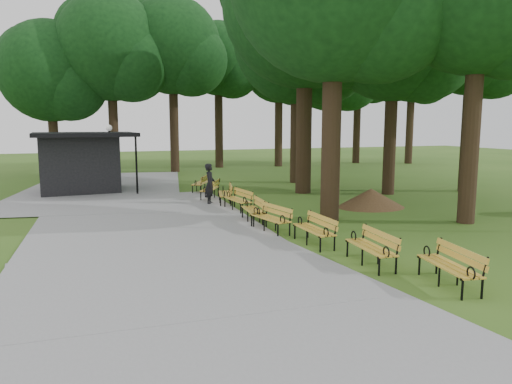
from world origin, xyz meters
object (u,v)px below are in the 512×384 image
object	(u,v)px
lawn_tree_2	(306,5)
bench_5	(237,200)
kiosk	(79,162)
lawn_tree_5	(472,43)
bench_3	(270,218)
lawn_tree_1	(394,31)
lawn_tree_4	(298,40)
bench_0	(449,266)
bench_6	(225,194)
bench_7	(210,189)
bench_1	(371,248)
lamp_post	(110,144)
dirt_mound	(371,198)
bench_8	(201,183)
bench_4	(254,211)
bench_2	(314,230)
person	(210,184)

from	to	relation	value
lawn_tree_2	bench_5	bearing A→B (deg)	-141.80
kiosk	lawn_tree_5	bearing A→B (deg)	-22.52
bench_5	bench_3	bearing A→B (deg)	-8.07
lawn_tree_1	lawn_tree_4	xyz separation A→B (m)	(-2.31, 5.98, 0.41)
kiosk	bench_0	xyz separation A→B (m)	(7.58, -18.01, -1.09)
bench_6	bench_7	size ratio (longest dim) A/B	1.00
kiosk	bench_6	size ratio (longest dim) A/B	2.57
bench_1	bench_3	size ratio (longest dim) A/B	1.00
bench_3	lawn_tree_1	world-z (taller)	lawn_tree_1
bench_0	lawn_tree_1	world-z (taller)	lawn_tree_1
bench_6	bench_7	bearing A→B (deg)	-158.29
bench_1	lawn_tree_4	xyz separation A→B (m)	(5.34, 16.07, 7.85)
lamp_post	bench_6	size ratio (longest dim) A/B	1.81
dirt_mound	bench_1	world-z (taller)	bench_1
bench_8	bench_4	bearing A→B (deg)	27.25
lawn_tree_1	lawn_tree_4	world-z (taller)	lawn_tree_4
lamp_post	bench_1	size ratio (longest dim) A/B	1.81
bench_2	lawn_tree_1	world-z (taller)	lawn_tree_1
dirt_mound	bench_0	bearing A→B (deg)	-113.79
dirt_mound	bench_5	world-z (taller)	bench_5
bench_4	lawn_tree_5	world-z (taller)	lawn_tree_5
dirt_mound	bench_2	bearing A→B (deg)	-136.58
lamp_post	bench_5	world-z (taller)	lamp_post
lawn_tree_1	lawn_tree_2	size ratio (longest dim) A/B	0.85
bench_2	dirt_mound	bearing A→B (deg)	132.87
bench_5	bench_8	xyz separation A→B (m)	(-0.14, 5.88, 0.00)
bench_0	bench_1	world-z (taller)	same
lawn_tree_2	lawn_tree_5	bearing A→B (deg)	-16.14
bench_7	lawn_tree_1	xyz separation A→B (m)	(8.74, -1.68, 7.44)
person	bench_3	size ratio (longest dim) A/B	0.94
bench_6	bench_1	bearing A→B (deg)	18.64
person	lawn_tree_4	size ratio (longest dim) A/B	0.15
bench_1	bench_8	xyz separation A→B (m)	(-0.98, 14.14, 0.00)
bench_4	bench_8	world-z (taller)	same
bench_2	bench_6	world-z (taller)	same
bench_6	lawn_tree_2	bearing A→B (deg)	125.93
person	lawn_tree_4	world-z (taller)	lawn_tree_4
bench_1	lawn_tree_5	distance (m)	16.88
bench_3	bench_4	size ratio (longest dim) A/B	1.00
bench_4	lawn_tree_4	bearing A→B (deg)	153.04
lamp_post	lawn_tree_4	world-z (taller)	lawn_tree_4
bench_2	lawn_tree_4	size ratio (longest dim) A/B	0.16
person	kiosk	distance (m)	8.02
bench_3	bench_8	xyz separation A→B (m)	(0.01, 9.85, 0.00)
bench_4	bench_2	bearing A→B (deg)	14.53
bench_7	lawn_tree_5	distance (m)	15.00
lamp_post	bench_6	distance (m)	7.41
bench_5	bench_7	size ratio (longest dim) A/B	1.00
person	bench_8	size ratio (longest dim) A/B	0.94
lamp_post	lawn_tree_2	bearing A→B (deg)	-21.57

